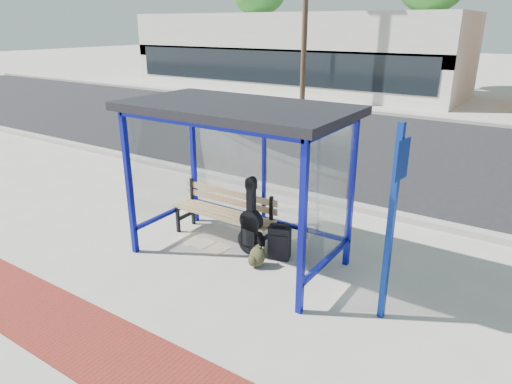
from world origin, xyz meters
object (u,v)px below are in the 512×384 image
Objects in this scene: bench at (225,211)px; guitar_bag at (251,228)px; suitcase at (279,243)px; backpack at (257,257)px.

bench is 1.55× the size of guitar_bag.
bench is 3.21× the size of suitcase.
backpack is (0.30, -0.30, -0.29)m from guitar_bag.
backpack is at bearing -44.44° from guitar_bag.
bench is 5.71× the size of backpack.
bench is at bearing 156.17° from suitcase.
bench reaches higher than backpack.
guitar_bag is at bearing 150.11° from backpack.
guitar_bag is at bearing -18.60° from bench.
guitar_bag is 0.51m from backpack.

